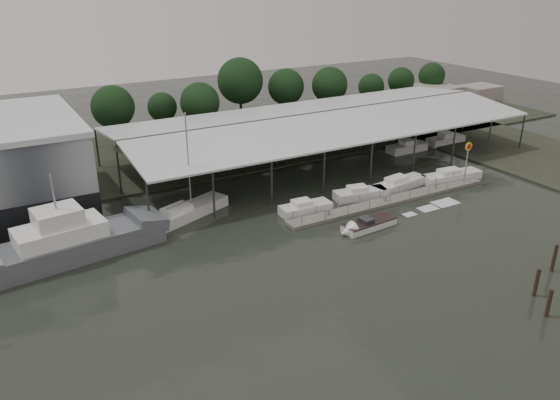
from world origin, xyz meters
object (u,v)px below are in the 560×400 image
shell_fuel_sign (468,155)px  grey_trawler (74,241)px  white_sailboat (187,212)px  speedboat_underway (365,226)px

shell_fuel_sign → grey_trawler: size_ratio=0.31×
grey_trawler → shell_fuel_sign: bearing=-13.1°
shell_fuel_sign → white_sailboat: white_sailboat is taller
white_sailboat → grey_trawler: bearing=172.1°
grey_trawler → white_sailboat: (12.42, 3.16, -0.94)m
shell_fuel_sign → white_sailboat: bearing=167.0°
speedboat_underway → shell_fuel_sign: bearing=-171.7°
grey_trawler → speedboat_underway: grey_trawler is taller
grey_trawler → white_sailboat: 12.86m
grey_trawler → speedboat_underway: 29.05m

